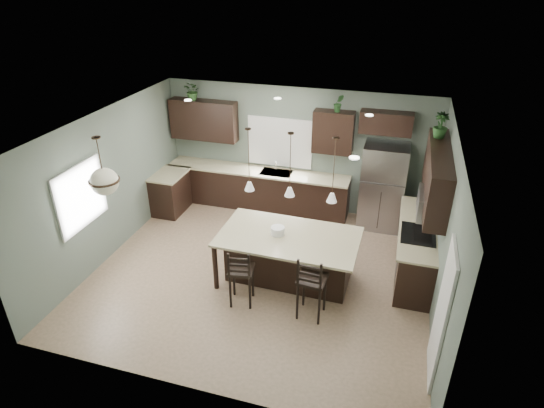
{
  "coord_description": "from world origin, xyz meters",
  "views": [
    {
      "loc": [
        2.14,
        -6.53,
        5.09
      ],
      "look_at": [
        0.1,
        0.4,
        1.25
      ],
      "focal_mm": 30.0,
      "sensor_mm": 36.0,
      "label": 1
    }
  ],
  "objects_px": {
    "bar_stool_right": "(312,286)",
    "plant_back_left": "(193,91)",
    "refrigerator": "(383,187)",
    "serving_dish": "(278,231)",
    "kitchen_island": "(288,258)",
    "bar_stool_left": "(241,275)"
  },
  "relations": [
    {
      "from": "bar_stool_left",
      "to": "refrigerator",
      "type": "bearing_deg",
      "value": 48.41
    },
    {
      "from": "kitchen_island",
      "to": "bar_stool_left",
      "type": "height_order",
      "value": "bar_stool_left"
    },
    {
      "from": "bar_stool_left",
      "to": "plant_back_left",
      "type": "distance_m",
      "value": 4.61
    },
    {
      "from": "serving_dish",
      "to": "plant_back_left",
      "type": "bearing_deg",
      "value": 135.87
    },
    {
      "from": "bar_stool_right",
      "to": "serving_dish",
      "type": "bearing_deg",
      "value": 138.3
    },
    {
      "from": "bar_stool_right",
      "to": "plant_back_left",
      "type": "distance_m",
      "value": 5.27
    },
    {
      "from": "kitchen_island",
      "to": "bar_stool_right",
      "type": "relative_size",
      "value": 2.05
    },
    {
      "from": "refrigerator",
      "to": "bar_stool_left",
      "type": "xyz_separation_m",
      "value": [
        -1.99,
        -3.27,
        -0.38
      ]
    },
    {
      "from": "serving_dish",
      "to": "plant_back_left",
      "type": "relative_size",
      "value": 0.59
    },
    {
      "from": "kitchen_island",
      "to": "bar_stool_left",
      "type": "distance_m",
      "value": 1.01
    },
    {
      "from": "bar_stool_right",
      "to": "plant_back_left",
      "type": "relative_size",
      "value": 2.91
    },
    {
      "from": "bar_stool_right",
      "to": "plant_back_left",
      "type": "height_order",
      "value": "plant_back_left"
    },
    {
      "from": "refrigerator",
      "to": "plant_back_left",
      "type": "xyz_separation_m",
      "value": [
        -4.29,
        0.16,
        1.68
      ]
    },
    {
      "from": "refrigerator",
      "to": "bar_stool_left",
      "type": "relative_size",
      "value": 1.69
    },
    {
      "from": "refrigerator",
      "to": "serving_dish",
      "type": "relative_size",
      "value": 7.71
    },
    {
      "from": "refrigerator",
      "to": "serving_dish",
      "type": "height_order",
      "value": "refrigerator"
    },
    {
      "from": "plant_back_left",
      "to": "serving_dish",
      "type": "bearing_deg",
      "value": -44.13
    },
    {
      "from": "refrigerator",
      "to": "bar_stool_right",
      "type": "distance_m",
      "value": 3.37
    },
    {
      "from": "refrigerator",
      "to": "serving_dish",
      "type": "bearing_deg",
      "value": -123.3
    },
    {
      "from": "serving_dish",
      "to": "bar_stool_right",
      "type": "bearing_deg",
      "value": -45.57
    },
    {
      "from": "bar_stool_left",
      "to": "kitchen_island",
      "type": "bearing_deg",
      "value": 44.12
    },
    {
      "from": "refrigerator",
      "to": "kitchen_island",
      "type": "distance_m",
      "value": 2.86
    }
  ]
}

